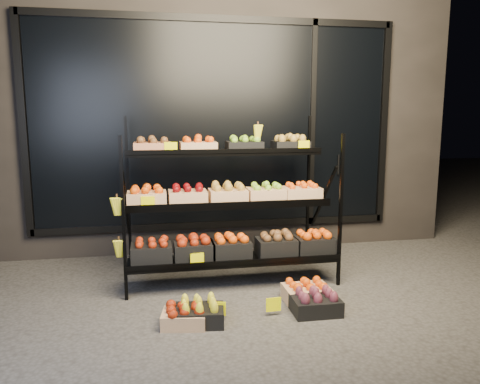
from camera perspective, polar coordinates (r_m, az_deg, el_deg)
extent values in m
plane|color=#514F4C|center=(4.41, 0.03, -12.95)|extent=(24.00, 24.00, 0.00)
cube|color=#2D2826|center=(6.64, -4.20, 10.07)|extent=(6.00, 2.00, 3.50)
cube|color=black|center=(5.63, -2.98, 8.15)|extent=(4.20, 0.04, 2.40)
cube|color=black|center=(5.77, -2.85, -3.96)|extent=(4.30, 0.06, 0.08)
cube|color=black|center=(5.71, -3.06, 20.37)|extent=(4.30, 0.06, 0.08)
cube|color=black|center=(5.73, -24.95, 7.31)|extent=(0.08, 0.06, 2.50)
cube|color=black|center=(6.27, 17.09, 7.89)|extent=(0.08, 0.06, 2.50)
cube|color=black|center=(5.90, 8.80, 8.11)|extent=(0.06, 0.06, 2.50)
cylinder|color=black|center=(6.02, 11.92, 3.28)|extent=(0.02, 0.02, 0.25)
cube|color=black|center=(4.29, -14.02, -3.33)|extent=(0.03, 0.03, 1.50)
cube|color=black|center=(4.64, 12.16, -2.31)|extent=(0.03, 0.03, 1.50)
cube|color=black|center=(5.23, -13.47, -0.14)|extent=(0.03, 0.03, 1.66)
cube|color=black|center=(5.52, 8.31, 0.52)|extent=(0.03, 0.03, 1.66)
cube|color=black|center=(4.64, -0.78, -8.29)|extent=(2.05, 0.42, 0.03)
cube|color=black|center=(4.44, -0.33, -8.64)|extent=(2.05, 0.02, 0.05)
cube|color=black|center=(4.80, -1.41, -1.51)|extent=(2.05, 0.40, 0.03)
cube|color=black|center=(4.61, -1.03, -1.53)|extent=(2.05, 0.02, 0.05)
cube|color=black|center=(5.02, -1.98, 4.74)|extent=(2.05, 0.40, 0.03)
cube|color=black|center=(4.83, -1.64, 4.97)|extent=(2.05, 0.02, 0.05)
cube|color=tan|center=(4.96, -10.62, 5.33)|extent=(0.38, 0.28, 0.11)
ellipsoid|color=brown|center=(4.96, -10.65, 6.31)|extent=(0.32, 0.24, 0.07)
cube|color=#DDAE80|center=(4.99, -5.10, 5.48)|extent=(0.38, 0.28, 0.11)
ellipsoid|color=#EA540C|center=(4.98, -5.12, 6.45)|extent=(0.32, 0.24, 0.07)
cube|color=black|center=(5.06, 0.52, 5.57)|extent=(0.38, 0.28, 0.11)
ellipsoid|color=#8CC932|center=(5.05, 0.52, 6.53)|extent=(0.32, 0.24, 0.07)
cube|color=black|center=(5.18, 6.16, 5.61)|extent=(0.38, 0.28, 0.11)
ellipsoid|color=#AF8631|center=(5.18, 6.18, 6.55)|extent=(0.32, 0.24, 0.07)
cube|color=#DDAE80|center=(4.72, -11.28, -0.83)|extent=(0.38, 0.28, 0.14)
ellipsoid|color=#EA540C|center=(4.71, -11.32, 0.37)|extent=(0.32, 0.24, 0.07)
cube|color=#DDAE80|center=(4.74, -6.37, -0.67)|extent=(0.38, 0.28, 0.14)
ellipsoid|color=#6F080A|center=(4.72, -6.40, 0.52)|extent=(0.32, 0.24, 0.07)
cube|color=#DDAE80|center=(4.78, -1.48, -0.52)|extent=(0.38, 0.28, 0.14)
ellipsoid|color=#AF8631|center=(4.77, -1.48, 0.67)|extent=(0.32, 0.24, 0.07)
cube|color=#DDAE80|center=(4.86, 3.18, -0.36)|extent=(0.38, 0.28, 0.14)
ellipsoid|color=#8CC932|center=(4.85, 3.19, 0.80)|extent=(0.32, 0.24, 0.07)
cube|color=#DDAE80|center=(4.97, 7.50, -0.22)|extent=(0.38, 0.28, 0.14)
ellipsoid|color=#EA540C|center=(4.95, 7.53, 0.92)|extent=(0.32, 0.24, 0.07)
cube|color=black|center=(4.54, -10.73, -7.45)|extent=(0.38, 0.28, 0.18)
ellipsoid|color=#A01C0B|center=(4.51, -10.77, -5.99)|extent=(0.32, 0.24, 0.07)
cube|color=black|center=(4.56, -5.62, -7.27)|extent=(0.38, 0.28, 0.18)
ellipsoid|color=#A01C0B|center=(4.53, -5.64, -5.82)|extent=(0.32, 0.24, 0.07)
cube|color=black|center=(4.60, -1.13, -7.06)|extent=(0.38, 0.28, 0.18)
ellipsoid|color=#EA540C|center=(4.57, -1.14, -5.62)|extent=(0.32, 0.24, 0.07)
cube|color=black|center=(4.70, 4.42, -6.75)|extent=(0.38, 0.28, 0.18)
ellipsoid|color=brown|center=(4.66, 4.44, -5.33)|extent=(0.32, 0.24, 0.07)
cube|color=black|center=(4.81, 9.03, -6.44)|extent=(0.38, 0.28, 0.18)
ellipsoid|color=#EA540C|center=(4.78, 9.07, -5.06)|extent=(0.32, 0.24, 0.07)
ellipsoid|color=#FCF62F|center=(4.27, -14.79, -0.55)|extent=(0.14, 0.08, 0.22)
ellipsoid|color=#FCF62F|center=(4.36, -14.57, -5.58)|extent=(0.14, 0.08, 0.22)
ellipsoid|color=#FCF62F|center=(4.98, 2.20, 8.28)|extent=(0.14, 0.08, 0.22)
cube|color=#F2EE00|center=(4.58, -11.17, -1.28)|extent=(0.13, 0.01, 0.12)
cube|color=#F2EE00|center=(5.07, 7.79, 5.55)|extent=(0.13, 0.01, 0.12)
cube|color=#F2EE00|center=(4.82, -8.42, 5.33)|extent=(0.13, 0.01, 0.12)
cube|color=#F2EE00|center=(4.43, -5.25, -8.19)|extent=(0.13, 0.01, 0.12)
cube|color=#F2EE00|center=(3.98, -2.70, -14.56)|extent=(0.13, 0.01, 0.12)
cube|color=#F2EE00|center=(4.07, 4.11, -14.04)|extent=(0.13, 0.01, 0.12)
cube|color=#DDAE80|center=(3.91, -6.84, -15.09)|extent=(0.39, 0.31, 0.12)
ellipsoid|color=#A01C0B|center=(3.87, -6.86, -13.88)|extent=(0.32, 0.26, 0.07)
cube|color=black|center=(3.93, -4.99, -14.80)|extent=(0.43, 0.34, 0.13)
ellipsoid|color=#FCF62F|center=(3.89, -5.01, -13.49)|extent=(0.36, 0.28, 0.07)
cube|color=#DDAE80|center=(4.38, 8.11, -12.20)|extent=(0.41, 0.30, 0.14)
ellipsoid|color=#EA540C|center=(4.34, 8.14, -10.98)|extent=(0.34, 0.25, 0.07)
cube|color=black|center=(4.15, 9.21, -13.50)|extent=(0.40, 0.30, 0.14)
ellipsoid|color=brown|center=(4.11, 9.25, -12.24)|extent=(0.34, 0.25, 0.07)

